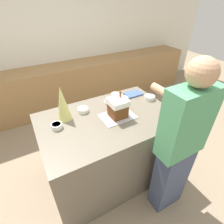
# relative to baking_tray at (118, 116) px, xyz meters

# --- Properties ---
(ground_plane) EXTENTS (12.00, 12.00, 0.00)m
(ground_plane) POSITION_rel_baking_tray_xyz_m (-0.11, 0.03, -0.94)
(ground_plane) COLOR gray
(wall_back) EXTENTS (8.00, 0.05, 2.60)m
(wall_back) POSITION_rel_baking_tray_xyz_m (-0.11, 2.36, 0.36)
(wall_back) COLOR white
(wall_back) RESTS_ON ground_plane
(back_cabinet_block) EXTENTS (6.00, 0.60, 0.90)m
(back_cabinet_block) POSITION_rel_baking_tray_xyz_m (-0.11, 2.03, -0.49)
(back_cabinet_block) COLOR #9E7547
(back_cabinet_block) RESTS_ON ground_plane
(kitchen_island) EXTENTS (1.51, 0.98, 0.94)m
(kitchen_island) POSITION_rel_baking_tray_xyz_m (-0.11, 0.03, -0.47)
(kitchen_island) COLOR #6B6051
(kitchen_island) RESTS_ON ground_plane
(baking_tray) EXTENTS (0.38, 0.27, 0.01)m
(baking_tray) POSITION_rel_baking_tray_xyz_m (0.00, 0.00, 0.00)
(baking_tray) COLOR #B2B2BC
(baking_tray) RESTS_ON kitchen_island
(gingerbread_house) EXTENTS (0.19, 0.20, 0.28)m
(gingerbread_house) POSITION_rel_baking_tray_xyz_m (0.00, 0.00, 0.12)
(gingerbread_house) COLOR brown
(gingerbread_house) RESTS_ON baking_tray
(decorative_tree) EXTENTS (0.16, 0.16, 0.39)m
(decorative_tree) POSITION_rel_baking_tray_xyz_m (-0.53, 0.25, 0.19)
(decorative_tree) COLOR #DBD675
(decorative_tree) RESTS_ON kitchen_island
(candy_bowl_far_right) EXTENTS (0.13, 0.13, 0.05)m
(candy_bowl_far_right) POSITION_rel_baking_tray_xyz_m (0.56, 0.13, 0.02)
(candy_bowl_far_right) COLOR white
(candy_bowl_far_right) RESTS_ON kitchen_island
(candy_bowl_near_tray_left) EXTENTS (0.11, 0.11, 0.04)m
(candy_bowl_near_tray_left) POSITION_rel_baking_tray_xyz_m (0.04, 0.29, 0.02)
(candy_bowl_near_tray_left) COLOR white
(candy_bowl_near_tray_left) RESTS_ON kitchen_island
(candy_bowl_behind_tray) EXTENTS (0.10, 0.10, 0.04)m
(candy_bowl_behind_tray) POSITION_rel_baking_tray_xyz_m (0.21, 0.43, 0.02)
(candy_bowl_behind_tray) COLOR white
(candy_bowl_behind_tray) RESTS_ON kitchen_island
(candy_bowl_beside_tree) EXTENTS (0.12, 0.12, 0.05)m
(candy_bowl_beside_tree) POSITION_rel_baking_tray_xyz_m (-0.31, 0.28, 0.02)
(candy_bowl_beside_tree) COLOR white
(candy_bowl_beside_tree) RESTS_ON kitchen_island
(candy_bowl_near_tray_right) EXTENTS (0.12, 0.12, 0.04)m
(candy_bowl_near_tray_right) POSITION_rel_baking_tray_xyz_m (0.24, 0.27, 0.02)
(candy_bowl_near_tray_right) COLOR white
(candy_bowl_near_tray_right) RESTS_ON kitchen_island
(candy_bowl_front_corner) EXTENTS (0.11, 0.11, 0.05)m
(candy_bowl_front_corner) POSITION_rel_baking_tray_xyz_m (-0.65, 0.13, 0.02)
(candy_bowl_front_corner) COLOR white
(candy_bowl_front_corner) RESTS_ON kitchen_island
(cookbook) EXTENTS (0.23, 0.16, 0.02)m
(cookbook) POSITION_rel_baking_tray_xyz_m (0.45, 0.34, 0.01)
(cookbook) COLOR #3F598C
(cookbook) RESTS_ON kitchen_island
(person) EXTENTS (0.46, 0.57, 1.74)m
(person) POSITION_rel_baking_tray_xyz_m (0.29, -0.64, -0.04)
(person) COLOR #424C6B
(person) RESTS_ON ground_plane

